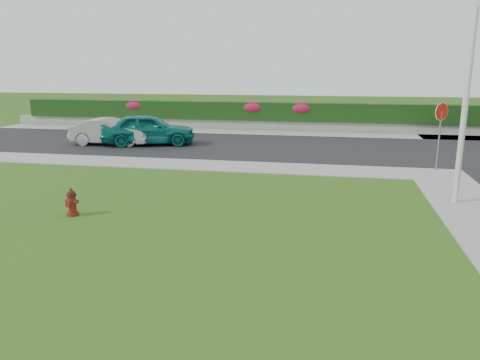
% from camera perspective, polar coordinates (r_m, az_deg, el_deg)
% --- Properties ---
extents(ground, '(120.00, 120.00, 0.00)m').
position_cam_1_polar(ground, '(9.76, -8.89, -9.18)').
color(ground, black).
rests_on(ground, ground).
extents(street_far, '(26.00, 8.00, 0.04)m').
position_cam_1_polar(street_far, '(24.17, -8.74, 4.43)').
color(street_far, black).
rests_on(street_far, ground).
extents(sidewalk_far, '(24.00, 2.00, 0.04)m').
position_cam_1_polar(sidewalk_far, '(20.06, -16.28, 2.22)').
color(sidewalk_far, gray).
rests_on(sidewalk_far, ground).
extents(curb_corner, '(2.00, 2.00, 0.04)m').
position_cam_1_polar(curb_corner, '(18.23, 23.04, 0.60)').
color(curb_corner, gray).
rests_on(curb_corner, ground).
extents(sidewalk_beyond, '(34.00, 2.00, 0.04)m').
position_cam_1_polar(sidewalk_beyond, '(28.00, 2.55, 5.78)').
color(sidewalk_beyond, gray).
rests_on(sidewalk_beyond, ground).
extents(retaining_wall, '(34.00, 0.40, 0.60)m').
position_cam_1_polar(retaining_wall, '(29.44, 3.00, 6.70)').
color(retaining_wall, gray).
rests_on(retaining_wall, ground).
extents(hedge, '(32.00, 0.90, 1.10)m').
position_cam_1_polar(hedge, '(29.45, 3.05, 8.36)').
color(hedge, black).
rests_on(hedge, retaining_wall).
extents(fire_hydrant, '(0.37, 0.35, 0.72)m').
position_cam_1_polar(fire_hydrant, '(12.88, -19.82, -2.62)').
color(fire_hydrant, '#58160D').
rests_on(fire_hydrant, ground).
extents(sedan_teal, '(4.87, 3.09, 1.54)m').
position_cam_1_polar(sedan_teal, '(23.72, -11.10, 6.10)').
color(sedan_teal, '#0D635C').
rests_on(sedan_teal, street_far).
extents(sedan_silver, '(4.06, 1.63, 1.31)m').
position_cam_1_polar(sedan_silver, '(24.13, -15.45, 5.71)').
color(sedan_silver, '#9B9DA2').
rests_on(sedan_silver, street_far).
extents(utility_pole, '(0.16, 0.16, 5.33)m').
position_cam_1_polar(utility_pole, '(14.20, 25.72, 7.82)').
color(utility_pole, silver).
rests_on(utility_pole, ground).
extents(stop_sign, '(0.55, 0.45, 2.56)m').
position_cam_1_polar(stop_sign, '(18.67, 23.28, 6.71)').
color(stop_sign, slate).
rests_on(stop_sign, ground).
extents(flower_clump_a, '(1.03, 0.66, 0.51)m').
position_cam_1_polar(flower_clump_a, '(32.58, -16.02, 8.96)').
color(flower_clump_a, '#AC1D43').
rests_on(flower_clump_a, hedge).
extents(flower_clump_b, '(1.50, 0.96, 0.75)m').
position_cam_1_polar(flower_clump_b, '(31.71, -12.65, 8.88)').
color(flower_clump_b, '#AC1D43').
rests_on(flower_clump_b, hedge).
extents(flower_clump_c, '(1.08, 0.69, 0.54)m').
position_cam_1_polar(flower_clump_c, '(30.21, -4.96, 9.10)').
color(flower_clump_c, '#AC1D43').
rests_on(flower_clump_c, hedge).
extents(flower_clump_d, '(1.55, 1.00, 0.77)m').
position_cam_1_polar(flower_clump_d, '(29.44, 1.63, 8.85)').
color(flower_clump_d, '#AC1D43').
rests_on(flower_clump_d, hedge).
extents(flower_clump_e, '(1.54, 0.99, 0.77)m').
position_cam_1_polar(flower_clump_e, '(29.09, 7.51, 8.69)').
color(flower_clump_e, '#AC1D43').
rests_on(flower_clump_e, hedge).
extents(flower_clump_f, '(1.06, 0.68, 0.53)m').
position_cam_1_polar(flower_clump_f, '(29.12, 16.08, 8.48)').
color(flower_clump_f, '#AC1D43').
rests_on(flower_clump_f, hedge).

